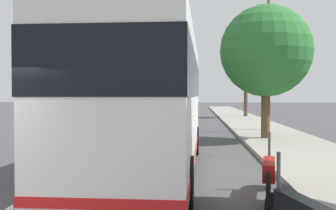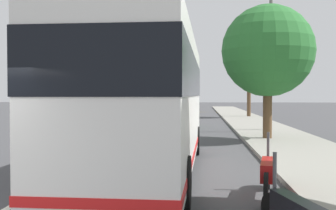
{
  "view_description": "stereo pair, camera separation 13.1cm",
  "coord_description": "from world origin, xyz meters",
  "px_view_note": "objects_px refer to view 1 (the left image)",
  "views": [
    {
      "loc": [
        -4.89,
        -3.45,
        2.12
      ],
      "look_at": [
        7.1,
        -2.61,
        1.82
      ],
      "focal_mm": 43.45,
      "sensor_mm": 36.0,
      "label": 1
    },
    {
      "loc": [
        -4.89,
        -3.58,
        2.12
      ],
      "look_at": [
        7.1,
        -2.61,
        1.82
      ],
      "focal_mm": 43.45,
      "sensor_mm": 36.0,
      "label": 2
    }
  ],
  "objects_px": {
    "car_side_street": "(171,116)",
    "utility_pole": "(268,66)",
    "motorcycle_angled": "(269,174)",
    "car_ahead_same_lane": "(186,106)",
    "roadside_tree_far_block": "(246,64)",
    "roadside_tree_mid_block": "(266,51)",
    "coach_bus": "(150,97)"
  },
  "relations": [
    {
      "from": "roadside_tree_far_block",
      "to": "utility_pole",
      "type": "relative_size",
      "value": 0.88
    },
    {
      "from": "coach_bus",
      "to": "roadside_tree_mid_block",
      "type": "height_order",
      "value": "roadside_tree_mid_block"
    },
    {
      "from": "motorcycle_angled",
      "to": "car_side_street",
      "type": "xyz_separation_m",
      "value": [
        18.28,
        3.19,
        0.23
      ]
    },
    {
      "from": "coach_bus",
      "to": "car_ahead_same_lane",
      "type": "distance_m",
      "value": 39.49
    },
    {
      "from": "coach_bus",
      "to": "utility_pole",
      "type": "height_order",
      "value": "utility_pole"
    },
    {
      "from": "car_ahead_same_lane",
      "to": "utility_pole",
      "type": "bearing_deg",
      "value": -165.2
    },
    {
      "from": "motorcycle_angled",
      "to": "utility_pole",
      "type": "bearing_deg",
      "value": 0.74
    },
    {
      "from": "roadside_tree_mid_block",
      "to": "utility_pole",
      "type": "relative_size",
      "value": 0.83
    },
    {
      "from": "car_side_street",
      "to": "roadside_tree_mid_block",
      "type": "distance_m",
      "value": 9.83
    },
    {
      "from": "motorcycle_angled",
      "to": "car_ahead_same_lane",
      "type": "bearing_deg",
      "value": 14.23
    },
    {
      "from": "car_side_street",
      "to": "utility_pole",
      "type": "xyz_separation_m",
      "value": [
        -3.23,
        -5.78,
        3.02
      ]
    },
    {
      "from": "roadside_tree_far_block",
      "to": "car_side_street",
      "type": "bearing_deg",
      "value": 151.08
    },
    {
      "from": "car_side_street",
      "to": "roadside_tree_far_block",
      "type": "distance_m",
      "value": 13.64
    },
    {
      "from": "roadside_tree_mid_block",
      "to": "utility_pole",
      "type": "xyz_separation_m",
      "value": [
        4.6,
        -0.91,
        -0.37
      ]
    },
    {
      "from": "roadside_tree_mid_block",
      "to": "motorcycle_angled",
      "type": "bearing_deg",
      "value": 170.85
    },
    {
      "from": "car_ahead_same_lane",
      "to": "roadside_tree_far_block",
      "type": "distance_m",
      "value": 14.23
    },
    {
      "from": "roadside_tree_mid_block",
      "to": "roadside_tree_far_block",
      "type": "bearing_deg",
      "value": -4.17
    },
    {
      "from": "utility_pole",
      "to": "roadside_tree_mid_block",
      "type": "bearing_deg",
      "value": 168.79
    },
    {
      "from": "roadside_tree_mid_block",
      "to": "roadside_tree_far_block",
      "type": "xyz_separation_m",
      "value": [
        19.18,
        -1.4,
        0.86
      ]
    },
    {
      "from": "coach_bus",
      "to": "car_ahead_same_lane",
      "type": "bearing_deg",
      "value": 1.09
    },
    {
      "from": "roadside_tree_mid_block",
      "to": "car_ahead_same_lane",
      "type": "bearing_deg",
      "value": 7.95
    },
    {
      "from": "coach_bus",
      "to": "roadside_tree_far_block",
      "type": "relative_size",
      "value": 1.64
    },
    {
      "from": "coach_bus",
      "to": "roadside_tree_mid_block",
      "type": "relative_size",
      "value": 1.74
    },
    {
      "from": "motorcycle_angled",
      "to": "car_side_street",
      "type": "height_order",
      "value": "car_side_street"
    },
    {
      "from": "roadside_tree_mid_block",
      "to": "roadside_tree_far_block",
      "type": "relative_size",
      "value": 0.95
    },
    {
      "from": "motorcycle_angled",
      "to": "roadside_tree_far_block",
      "type": "bearing_deg",
      "value": 4.59
    },
    {
      "from": "coach_bus",
      "to": "utility_pole",
      "type": "distance_m",
      "value": 13.79
    },
    {
      "from": "roadside_tree_far_block",
      "to": "roadside_tree_mid_block",
      "type": "bearing_deg",
      "value": 175.83
    },
    {
      "from": "motorcycle_angled",
      "to": "roadside_tree_far_block",
      "type": "relative_size",
      "value": 0.36
    },
    {
      "from": "coach_bus",
      "to": "roadside_tree_mid_block",
      "type": "xyz_separation_m",
      "value": [
        8.0,
        -4.42,
        2.06
      ]
    },
    {
      "from": "car_side_street",
      "to": "motorcycle_angled",
      "type": "bearing_deg",
      "value": -173.12
    },
    {
      "from": "roadside_tree_mid_block",
      "to": "roadside_tree_far_block",
      "type": "height_order",
      "value": "roadside_tree_far_block"
    }
  ]
}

